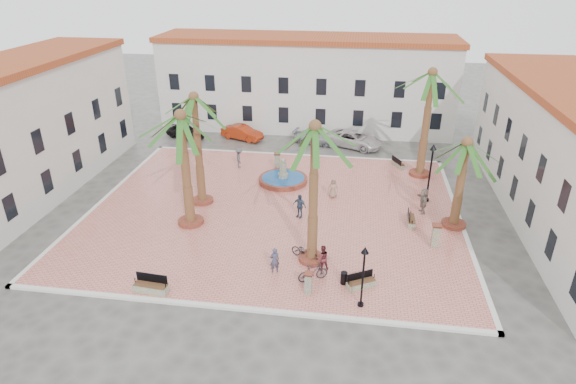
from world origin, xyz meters
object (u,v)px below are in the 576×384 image
bench_ne (398,164)px  car_silver (315,137)px  pedestrian_north (239,158)px  car_white (354,139)px  bollard_se (308,283)px  bench_e (411,220)px  litter_bin (344,278)px  palm_sw (182,129)px  palm_nw (195,109)px  cyclist_b (322,258)px  car_black (185,131)px  pedestrian_fountain_b (300,206)px  lamppost_s (364,267)px  pedestrian_fountain_a (333,188)px  palm_ne (431,85)px  bicycle_b (313,272)px  bench_se (361,283)px  car_red (242,133)px  bollard_n (277,161)px  pedestrian_east (423,201)px  bicycle_a (305,251)px  palm_e (465,155)px  fountain (283,179)px  bench_s (151,287)px  palm_s (315,142)px  lamppost_e (431,163)px  cyclist_a (275,260)px  bollard_e (436,235)px

bench_ne → car_silver: car_silver is taller
pedestrian_north → car_white: bearing=-71.3°
bench_ne → bollard_se: bollard_se is taller
bench_e → litter_bin: bench_e is taller
palm_sw → bench_ne: (14.57, 12.20, -6.45)m
palm_nw → cyclist_b: (9.50, -7.36, -6.26)m
bollard_se → car_black: (-15.14, 23.56, -0.09)m
pedestrian_fountain_b → pedestrian_north: 10.26m
lamppost_s → pedestrian_fountain_a: (-2.22, 12.48, -1.64)m
palm_ne → bicycle_b: bearing=-114.8°
lamppost_s → car_silver: (-4.72, 24.56, -1.96)m
bench_se → bicycle_b: 2.71m
pedestrian_fountain_b → pedestrian_north: size_ratio=0.99×
litter_bin → bicycle_b: (-1.73, 0.04, 0.17)m
car_red → bench_ne: bearing=-89.2°
palm_nw → bollard_n: palm_nw is taller
palm_nw → pedestrian_east: bearing=2.3°
bicycle_a → car_white: (2.44, 20.21, 0.14)m
palm_e → bench_se: palm_e is taller
car_white → bench_ne: bearing=-117.4°
palm_sw → cyclist_b: palm_sw is taller
palm_ne → pedestrian_north: bearing=-177.7°
fountain → pedestrian_fountain_a: bearing=-28.6°
bench_s → bench_se: size_ratio=1.15×
palm_s → pedestrian_north: size_ratio=4.96×
fountain → cyclist_b: (4.12, -11.76, 0.51)m
fountain → lamppost_e: lamppost_e is taller
cyclist_a → cyclist_b: 2.76m
palm_e → pedestrian_north: bearing=154.9°
pedestrian_fountain_a → litter_bin: bearing=-87.8°
bollard_se → bollard_n: (-4.45, 16.50, 0.12)m
cyclist_b → bicycle_b: size_ratio=0.89×
bicycle_b → car_silver: (-2.04, 22.74, -0.06)m
lamppost_e → pedestrian_fountain_b: bearing=-156.9°
car_black → bicycle_a: bearing=-119.6°
car_silver → car_white: bearing=-83.1°
palm_s → cyclist_a: palm_s is taller
bicycle_b → car_silver: size_ratio=0.41×
palm_ne → cyclist_b: 17.73m
pedestrian_fountain_b → car_red: (-7.77, 15.66, -0.31)m
bollard_n → car_silver: bollard_n is taller
pedestrian_fountain_b → palm_nw: bearing=-163.2°
bench_e → car_red: 21.83m
bollard_e → pedestrian_fountain_b: 9.21m
bollard_n → palm_ne: bearing=3.0°
bench_ne → pedestrian_fountain_a: size_ratio=1.03×
bench_ne → cyclist_a: (-7.94, -17.01, 0.56)m
palm_e → cyclist_a: size_ratio=3.96×
car_silver → bench_e: bearing=-139.8°
palm_ne → pedestrian_north: palm_ne is taller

